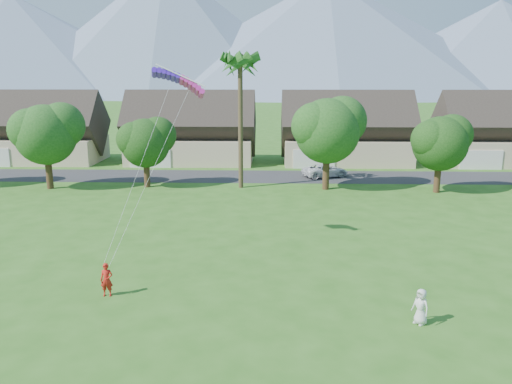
{
  "coord_description": "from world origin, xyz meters",
  "views": [
    {
      "loc": [
        0.85,
        -17.94,
        10.2
      ],
      "look_at": [
        0.0,
        10.0,
        3.8
      ],
      "focal_mm": 35.0,
      "sensor_mm": 36.0,
      "label": 1
    }
  ],
  "objects_px": {
    "kite_flyer": "(107,280)",
    "watcher": "(421,307)",
    "parked_car": "(325,171)",
    "parafoil_kite": "(180,79)"
  },
  "relations": [
    {
      "from": "watcher",
      "to": "parked_car",
      "type": "height_order",
      "value": "watcher"
    },
    {
      "from": "parafoil_kite",
      "to": "watcher",
      "type": "bearing_deg",
      "value": -43.42
    },
    {
      "from": "kite_flyer",
      "to": "parked_car",
      "type": "xyz_separation_m",
      "value": [
        13.55,
        29.96,
        -0.14
      ]
    },
    {
      "from": "parked_car",
      "to": "parafoil_kite",
      "type": "distance_m",
      "value": 27.29
    },
    {
      "from": "kite_flyer",
      "to": "watcher",
      "type": "distance_m",
      "value": 14.35
    },
    {
      "from": "kite_flyer",
      "to": "parked_car",
      "type": "height_order",
      "value": "kite_flyer"
    },
    {
      "from": "parked_car",
      "to": "parafoil_kite",
      "type": "relative_size",
      "value": 1.53
    },
    {
      "from": "kite_flyer",
      "to": "parked_car",
      "type": "relative_size",
      "value": 0.34
    },
    {
      "from": "watcher",
      "to": "kite_flyer",
      "type": "bearing_deg",
      "value": -137.53
    },
    {
      "from": "watcher",
      "to": "parked_car",
      "type": "relative_size",
      "value": 0.32
    }
  ]
}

